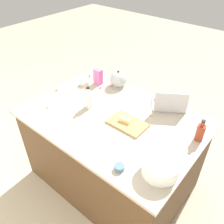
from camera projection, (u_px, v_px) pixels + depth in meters
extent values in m
plane|color=#B7A88E|center=(112.00, 177.00, 2.72)|extent=(12.00, 12.00, 0.00)
cube|color=#4C331E|center=(112.00, 151.00, 2.46)|extent=(1.58, 1.07, 0.87)
cube|color=tan|center=(112.00, 118.00, 2.19)|extent=(1.64, 1.13, 0.03)
cube|color=#B7B7BC|center=(168.00, 105.00, 2.31)|extent=(0.38, 0.36, 0.02)
cube|color=black|center=(168.00, 104.00, 2.31)|extent=(0.31, 0.28, 0.00)
cube|color=#B7B7BC|center=(171.00, 103.00, 2.15)|extent=(0.26, 0.17, 0.20)
cube|color=silver|center=(171.00, 102.00, 2.15)|extent=(0.23, 0.15, 0.18)
cylinder|color=white|center=(161.00, 167.00, 1.64)|extent=(0.26, 0.26, 0.11)
cylinder|color=black|center=(161.00, 166.00, 1.63)|extent=(0.22, 0.22, 0.10)
torus|color=white|center=(162.00, 161.00, 1.60)|extent=(0.27, 0.27, 0.02)
cylinder|color=maroon|center=(200.00, 133.00, 1.89)|extent=(0.07, 0.07, 0.15)
cylinder|color=maroon|center=(203.00, 124.00, 1.83)|extent=(0.03, 0.03, 0.04)
cylinder|color=black|center=(204.00, 121.00, 1.82)|extent=(0.03, 0.03, 0.01)
cylinder|color=white|center=(89.00, 100.00, 2.25)|extent=(0.07, 0.07, 0.16)
cylinder|color=white|center=(88.00, 90.00, 2.19)|extent=(0.03, 0.03, 0.05)
cylinder|color=black|center=(88.00, 88.00, 2.17)|extent=(0.03, 0.03, 0.01)
cylinder|color=#ADADB2|center=(118.00, 85.00, 2.61)|extent=(0.13, 0.13, 0.01)
sphere|color=#ADADB2|center=(118.00, 79.00, 2.57)|extent=(0.18, 0.18, 0.18)
cone|color=#ADADB2|center=(112.00, 76.00, 2.60)|extent=(0.08, 0.03, 0.07)
sphere|color=black|center=(118.00, 72.00, 2.51)|extent=(0.02, 0.02, 0.02)
cube|color=#AD7F4C|center=(127.00, 124.00, 2.08)|extent=(0.34, 0.22, 0.02)
cube|color=#F4E58C|center=(125.00, 120.00, 2.08)|extent=(0.11, 0.05, 0.04)
cylinder|color=beige|center=(84.00, 83.00, 2.62)|extent=(0.10, 0.10, 0.05)
cylinder|color=slate|center=(119.00, 167.00, 1.68)|extent=(0.07, 0.07, 0.04)
cube|color=pink|center=(98.00, 77.00, 2.61)|extent=(0.09, 0.06, 0.17)
sphere|color=yellow|center=(47.00, 107.00, 2.28)|extent=(0.02, 0.02, 0.02)
sphere|color=yellow|center=(152.00, 115.00, 2.18)|extent=(0.02, 0.02, 0.02)
sphere|color=#CC3399|center=(100.00, 88.00, 2.56)|extent=(0.02, 0.02, 0.02)
sphere|color=orange|center=(56.00, 90.00, 2.52)|extent=(0.02, 0.02, 0.02)
sphere|color=green|center=(162.00, 168.00, 1.69)|extent=(0.02, 0.02, 0.02)
sphere|color=red|center=(89.00, 76.00, 2.78)|extent=(0.02, 0.02, 0.02)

